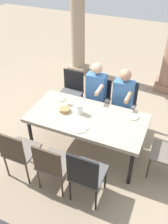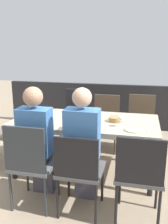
{
  "view_description": "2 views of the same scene",
  "coord_description": "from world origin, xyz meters",
  "px_view_note": "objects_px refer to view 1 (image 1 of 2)",
  "views": [
    {
      "loc": [
        1.13,
        -2.74,
        3.07
      ],
      "look_at": [
        -0.06,
        0.02,
        0.79
      ],
      "focal_mm": 38.55,
      "sensor_mm": 36.0,
      "label": 1
    },
    {
      "loc": [
        -0.68,
        2.98,
        1.66
      ],
      "look_at": [
        -0.0,
        0.07,
        0.85
      ],
      "focal_mm": 39.6,
      "sensor_mm": 36.0,
      "label": 2
    }
  ],
  "objects_px": {
    "wine_glass_0": "(65,99)",
    "plate_2": "(132,116)",
    "bread_basket": "(65,110)",
    "chair_east_south": "(86,174)",
    "plate_0": "(60,98)",
    "dining_table": "(87,120)",
    "chair_west_north": "(71,90)",
    "diner_man_white": "(95,95)",
    "water_pitcher": "(80,109)",
    "chair_east_north": "(124,102)",
    "plate_1": "(80,128)",
    "chair_mid_north": "(98,98)",
    "diner_woman_green": "(122,102)",
    "chair_mid_south": "(52,163)",
    "chair_west_south": "(18,150)",
    "stone_column_near": "(78,16)"
  },
  "relations": [
    {
      "from": "chair_mid_north",
      "to": "diner_woman_green",
      "type": "distance_m",
      "value": 0.57
    },
    {
      "from": "chair_mid_north",
      "to": "plate_1",
      "type": "relative_size",
      "value": 3.45
    },
    {
      "from": "stone_column_near",
      "to": "water_pitcher",
      "type": "xyz_separation_m",
      "value": [
        1.23,
        -2.62,
        -0.63
      ]
    },
    {
      "from": "chair_west_south",
      "to": "chair_mid_south",
      "type": "distance_m",
      "value": 0.57
    },
    {
      "from": "chair_west_south",
      "to": "plate_1",
      "type": "height_order",
      "value": "chair_west_south"
    },
    {
      "from": "chair_west_north",
      "to": "water_pitcher",
      "type": "xyz_separation_m",
      "value": [
        0.57,
        -0.85,
        0.27
      ]
    },
    {
      "from": "wine_glass_0",
      "to": "plate_2",
      "type": "distance_m",
      "value": 1.13
    },
    {
      "from": "chair_mid_south",
      "to": "plate_1",
      "type": "distance_m",
      "value": 0.65
    },
    {
      "from": "chair_west_south",
      "to": "plate_0",
      "type": "bearing_deg",
      "value": 86.17
    },
    {
      "from": "dining_table",
      "to": "chair_east_south",
      "type": "xyz_separation_m",
      "value": [
        0.36,
        -0.89,
        -0.13
      ]
    },
    {
      "from": "chair_west_north",
      "to": "plate_1",
      "type": "bearing_deg",
      "value": -58.67
    },
    {
      "from": "chair_west_north",
      "to": "plate_2",
      "type": "xyz_separation_m",
      "value": [
        1.36,
        -0.6,
        0.2
      ]
    },
    {
      "from": "plate_0",
      "to": "plate_2",
      "type": "bearing_deg",
      "value": 0.08
    },
    {
      "from": "plate_0",
      "to": "plate_2",
      "type": "relative_size",
      "value": 1.09
    },
    {
      "from": "diner_woman_green",
      "to": "plate_0",
      "type": "height_order",
      "value": "diner_woman_green"
    },
    {
      "from": "water_pitcher",
      "to": "dining_table",
      "type": "bearing_deg",
      "value": -14.02
    },
    {
      "from": "diner_man_white",
      "to": "water_pitcher",
      "type": "relative_size",
      "value": 7.55
    },
    {
      "from": "chair_west_south",
      "to": "chair_mid_north",
      "type": "xyz_separation_m",
      "value": [
        0.57,
        1.77,
        -0.01
      ]
    },
    {
      "from": "diner_man_white",
      "to": "bread_basket",
      "type": "relative_size",
      "value": 7.55
    },
    {
      "from": "diner_woman_green",
      "to": "chair_east_south",
      "type": "bearing_deg",
      "value": -90.11
    },
    {
      "from": "water_pitcher",
      "to": "bread_basket",
      "type": "relative_size",
      "value": 1.0
    },
    {
      "from": "chair_west_south",
      "to": "water_pitcher",
      "type": "distance_m",
      "value": 1.12
    },
    {
      "from": "diner_woman_green",
      "to": "wine_glass_0",
      "type": "relative_size",
      "value": 8.78
    },
    {
      "from": "chair_mid_south",
      "to": "plate_1",
      "type": "relative_size",
      "value": 3.48
    },
    {
      "from": "chair_mid_north",
      "to": "diner_woman_green",
      "type": "bearing_deg",
      "value": -20.72
    },
    {
      "from": "dining_table",
      "to": "diner_woman_green",
      "type": "xyz_separation_m",
      "value": [
        0.36,
        0.69,
        0.01
      ]
    },
    {
      "from": "chair_mid_north",
      "to": "chair_east_north",
      "type": "bearing_deg",
      "value": 0.75
    },
    {
      "from": "dining_table",
      "to": "bread_basket",
      "type": "relative_size",
      "value": 10.93
    },
    {
      "from": "wine_glass_0",
      "to": "dining_table",
      "type": "bearing_deg",
      "value": -20.81
    },
    {
      "from": "chair_west_south",
      "to": "chair_mid_south",
      "type": "height_order",
      "value": "chair_west_south"
    },
    {
      "from": "chair_east_north",
      "to": "chair_east_south",
      "type": "xyz_separation_m",
      "value": [
        0.0,
        -1.78,
        0.01
      ]
    },
    {
      "from": "dining_table",
      "to": "chair_west_south",
      "type": "distance_m",
      "value": 1.15
    },
    {
      "from": "plate_0",
      "to": "dining_table",
      "type": "bearing_deg",
      "value": -23.79
    },
    {
      "from": "dining_table",
      "to": "chair_west_south",
      "type": "height_order",
      "value": "chair_west_south"
    },
    {
      "from": "plate_1",
      "to": "water_pitcher",
      "type": "relative_size",
      "value": 1.48
    },
    {
      "from": "chair_mid_south",
      "to": "plate_1",
      "type": "height_order",
      "value": "chair_mid_south"
    },
    {
      "from": "stone_column_near",
      "to": "chair_east_south",
      "type": "bearing_deg",
      "value": -63.95
    },
    {
      "from": "dining_table",
      "to": "chair_west_north",
      "type": "bearing_deg",
      "value": 128.81
    },
    {
      "from": "bread_basket",
      "to": "chair_east_south",
      "type": "bearing_deg",
      "value": -49.46
    },
    {
      "from": "plate_0",
      "to": "chair_east_south",
      "type": "bearing_deg",
      "value": -49.63
    },
    {
      "from": "diner_woman_green",
      "to": "bread_basket",
      "type": "distance_m",
      "value": 1.04
    },
    {
      "from": "chair_mid_south",
      "to": "wine_glass_0",
      "type": "distance_m",
      "value": 1.16
    },
    {
      "from": "chair_mid_north",
      "to": "chair_east_north",
      "type": "relative_size",
      "value": 0.93
    },
    {
      "from": "wine_glass_0",
      "to": "plate_2",
      "type": "height_order",
      "value": "wine_glass_0"
    },
    {
      "from": "chair_west_north",
      "to": "chair_east_north",
      "type": "height_order",
      "value": "chair_east_north"
    },
    {
      "from": "plate_1",
      "to": "bread_basket",
      "type": "relative_size",
      "value": 1.48
    },
    {
      "from": "chair_west_north",
      "to": "diner_man_white",
      "type": "height_order",
      "value": "diner_man_white"
    },
    {
      "from": "chair_east_south",
      "to": "wine_glass_0",
      "type": "bearing_deg",
      "value": 127.9
    },
    {
      "from": "chair_mid_south",
      "to": "bread_basket",
      "type": "distance_m",
      "value": 0.94
    },
    {
      "from": "chair_west_south",
      "to": "bread_basket",
      "type": "xyz_separation_m",
      "value": [
        0.33,
        0.87,
        0.24
      ]
    }
  ]
}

